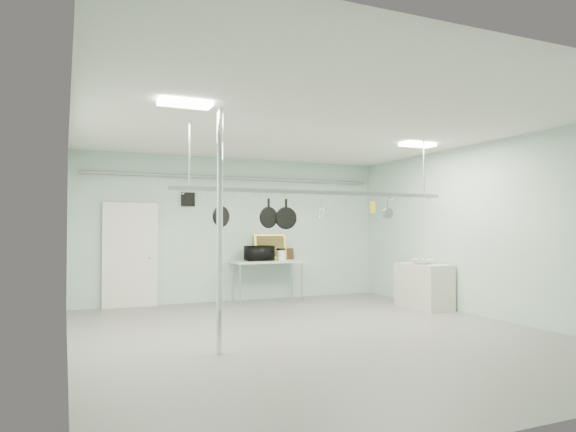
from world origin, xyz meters
name	(u,v)px	position (x,y,z in m)	size (l,w,h in m)	color
floor	(316,334)	(0.00, 0.00, 0.00)	(8.00, 8.00, 0.00)	gray
ceiling	(316,127)	(0.00, 0.00, 3.19)	(7.00, 8.00, 0.02)	silver
back_wall	(236,229)	(0.00, 3.99, 1.60)	(7.00, 0.02, 3.20)	silver
right_wall	(488,230)	(3.49, 0.00, 1.60)	(0.02, 8.00, 3.20)	silver
door	(130,256)	(-2.30, 3.94, 1.05)	(1.10, 0.10, 2.20)	silver
wall_vent	(188,199)	(-1.10, 3.97, 2.25)	(0.30, 0.04, 0.30)	black
conduit_pipe	(238,178)	(0.00, 3.90, 2.75)	(0.07, 0.07, 6.60)	gray
chrome_pole	(220,230)	(-1.70, -0.60, 1.60)	(0.08, 0.08, 3.20)	silver
prep_table	(267,264)	(0.60, 3.60, 0.83)	(1.60, 0.70, 0.91)	#ACCAB4
side_cabinet	(424,286)	(3.15, 1.40, 0.45)	(0.60, 1.20, 0.90)	beige
pot_rack	(318,191)	(0.20, 0.30, 2.23)	(4.80, 0.06, 1.00)	#B7B7BC
light_panel_left	(185,104)	(-2.20, -0.80, 3.16)	(0.65, 0.30, 0.05)	white
light_panel_right	(418,145)	(2.40, 0.60, 3.16)	(0.65, 0.30, 0.05)	white
microwave	(259,253)	(0.42, 3.61, 1.07)	(0.59, 0.40, 0.33)	black
coffee_canister	(281,255)	(0.90, 3.53, 1.02)	(0.19, 0.19, 0.23)	white
painting_large	(270,247)	(0.79, 3.90, 1.20)	(0.78, 0.05, 0.58)	gold
painting_small	(288,254)	(1.23, 3.90, 1.03)	(0.30, 0.04, 0.25)	#352212
fruit_bowl	(423,262)	(3.09, 1.35, 0.95)	(0.41, 0.41, 0.10)	silver
skillet_left	(221,211)	(-1.42, 0.30, 1.87)	(0.31, 0.06, 0.42)	black
skillet_mid	(269,213)	(-0.66, 0.30, 1.85)	(0.33, 0.06, 0.46)	black
skillet_right	(286,214)	(-0.37, 0.30, 1.84)	(0.35, 0.06, 0.48)	black
whisk	(321,209)	(0.25, 0.30, 1.93)	(0.18, 0.18, 0.31)	#A4A4A9
grater	(373,207)	(1.23, 0.30, 1.98)	(0.09, 0.02, 0.21)	yellow
saucepan	(387,210)	(1.53, 0.30, 1.94)	(0.17, 0.09, 0.30)	silver
fruit_cluster	(423,260)	(3.09, 1.35, 0.99)	(0.24, 0.24, 0.09)	#A92D0F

